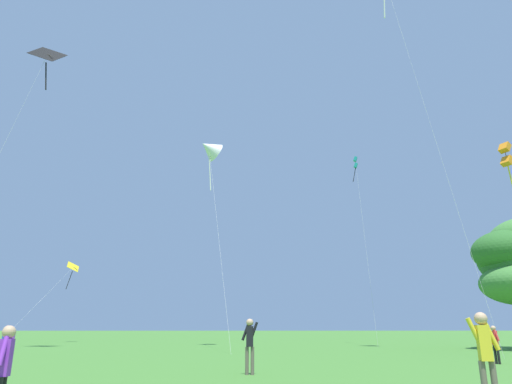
# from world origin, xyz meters

# --- Properties ---
(kite_white_distant) EXTENTS (3.92, 11.50, 18.08)m
(kite_white_distant) POSITION_xyz_m (-6.26, 32.85, 16.89)
(kite_white_distant) COLOR white
(kite_white_distant) RESTS_ON ground_plane
(kite_black_large) EXTENTS (5.04, 5.04, 23.86)m
(kite_black_large) POSITION_xyz_m (-19.14, 27.16, 21.83)
(kite_black_large) COLOR black
(kite_black_large) RESTS_ON ground_plane
(kite_yellow_diamond) EXTENTS (1.46, 12.71, 8.40)m
(kite_yellow_diamond) POSITION_xyz_m (-21.75, 44.35, 7.20)
(kite_yellow_diamond) COLOR yellow
(kite_yellow_diamond) RESTS_ON ground_plane
(kite_orange_box) EXTENTS (3.92, 5.36, 16.26)m
(kite_orange_box) POSITION_xyz_m (18.54, 29.41, 15.04)
(kite_orange_box) COLOR orange
(kite_orange_box) RESTS_ON ground_plane
(kite_teal_box) EXTENTS (0.62, 4.68, 17.86)m
(kite_teal_box) POSITION_xyz_m (7.95, 37.04, 17.01)
(kite_teal_box) COLOR teal
(kite_teal_box) RESTS_ON ground_plane
(person_foreground_watcher) EXTENTS (0.36, 0.45, 1.56)m
(person_foreground_watcher) POSITION_xyz_m (-8.65, 6.37, 0.94)
(person_foreground_watcher) COLOR #2D3351
(person_foreground_watcher) RESTS_ON ground_plane
(person_with_spool) EXTENTS (0.58, 0.24, 1.80)m
(person_with_spool) POSITION_xyz_m (-2.81, 11.04, 1.08)
(person_with_spool) COLOR #665B4C
(person_with_spool) RESTS_ON ground_plane
(person_in_blue_jacket) EXTENTS (0.21, 0.50, 1.55)m
(person_in_blue_jacket) POSITION_xyz_m (-6.86, 2.80, 0.93)
(person_in_blue_jacket) COLOR black
(person_in_blue_jacket) RESTS_ON ground_plane
(person_far_back) EXTENTS (0.23, 0.51, 1.58)m
(person_far_back) POSITION_xyz_m (7.91, 15.36, 0.95)
(person_far_back) COLOR black
(person_far_back) RESTS_ON ground_plane
(person_near_tree) EXTENTS (0.59, 0.25, 1.81)m
(person_near_tree) POSITION_xyz_m (1.70, 4.12, 1.09)
(person_near_tree) COLOR #665B4C
(person_near_tree) RESTS_ON ground_plane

